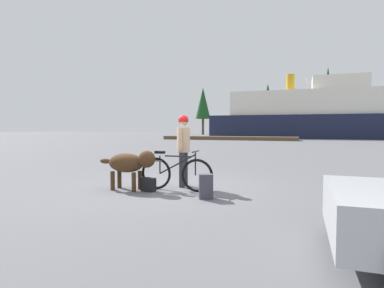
# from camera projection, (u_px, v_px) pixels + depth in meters

# --- Properties ---
(ground_plane) EXTENTS (160.00, 160.00, 0.00)m
(ground_plane) POSITION_uv_depth(u_px,v_px,m) (171.00, 188.00, 7.58)
(ground_plane) COLOR slate
(bicycle) EXTENTS (1.78, 0.44, 0.93)m
(bicycle) POSITION_uv_depth(u_px,v_px,m) (176.00, 173.00, 7.22)
(bicycle) COLOR black
(bicycle) RESTS_ON ground_plane
(person_cyclist) EXTENTS (0.32, 0.53, 1.77)m
(person_cyclist) POSITION_uv_depth(u_px,v_px,m) (183.00, 143.00, 7.68)
(person_cyclist) COLOR #333338
(person_cyclist) RESTS_ON ground_plane
(dog) EXTENTS (1.45, 0.52, 0.93)m
(dog) POSITION_uv_depth(u_px,v_px,m) (130.00, 163.00, 7.27)
(dog) COLOR #472D19
(dog) RESTS_ON ground_plane
(backpack) EXTENTS (0.33, 0.29, 0.50)m
(backpack) POSITION_uv_depth(u_px,v_px,m) (206.00, 186.00, 6.41)
(backpack) COLOR #3F3F4C
(backpack) RESTS_ON ground_plane
(handbag_pannier) EXTENTS (0.35, 0.25, 0.31)m
(handbag_pannier) POSITION_uv_depth(u_px,v_px,m) (148.00, 185.00, 7.14)
(handbag_pannier) COLOR black
(handbag_pannier) RESTS_ON ground_plane
(dock_pier) EXTENTS (15.61, 2.32, 0.40)m
(dock_pier) POSITION_uv_depth(u_px,v_px,m) (228.00, 138.00, 36.54)
(dock_pier) COLOR brown
(dock_pier) RESTS_ON ground_plane
(ferry_boat) EXTENTS (27.61, 7.24, 8.67)m
(ferry_boat) POSITION_uv_depth(u_px,v_px,m) (317.00, 115.00, 41.80)
(ferry_boat) COLOR #191E38
(ferry_boat) RESTS_ON ground_plane
(sailboat_moored) EXTENTS (7.66, 2.14, 7.96)m
(sailboat_moored) POSITION_uv_depth(u_px,v_px,m) (306.00, 135.00, 41.39)
(sailboat_moored) COLOR silver
(sailboat_moored) RESTS_ON ground_plane
(pine_tree_far_left) EXTENTS (3.02, 3.02, 9.45)m
(pine_tree_far_left) POSITION_uv_depth(u_px,v_px,m) (203.00, 103.00, 62.94)
(pine_tree_far_left) COLOR #4C331E
(pine_tree_far_left) RESTS_ON ground_plane
(pine_tree_center) EXTENTS (3.66, 3.66, 9.96)m
(pine_tree_center) POSITION_uv_depth(u_px,v_px,m) (268.00, 104.00, 61.20)
(pine_tree_center) COLOR #4C331E
(pine_tree_center) RESTS_ON ground_plane
(pine_tree_far_right) EXTENTS (2.93, 2.93, 12.57)m
(pine_tree_far_right) POSITION_uv_depth(u_px,v_px,m) (328.00, 92.00, 57.86)
(pine_tree_far_right) COLOR #4C331E
(pine_tree_far_right) RESTS_ON ground_plane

